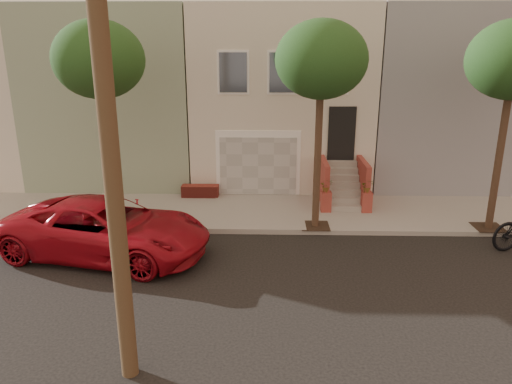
{
  "coord_description": "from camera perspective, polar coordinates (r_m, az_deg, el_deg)",
  "views": [
    {
      "loc": [
        -0.52,
        -10.5,
        5.73
      ],
      "look_at": [
        -0.87,
        3.0,
        1.55
      ],
      "focal_mm": 33.64,
      "sensor_mm": 36.0,
      "label": 1
    }
  ],
  "objects": [
    {
      "name": "ground",
      "position": [
        11.97,
        3.88,
        -11.45
      ],
      "size": [
        90.0,
        90.0,
        0.0
      ],
      "primitive_type": "plane",
      "color": "black",
      "rests_on": "ground"
    },
    {
      "name": "sidewalk",
      "position": [
        16.83,
        3.17,
        -2.46
      ],
      "size": [
        40.0,
        3.7,
        0.15
      ],
      "primitive_type": "cube",
      "color": "gray",
      "rests_on": "ground"
    },
    {
      "name": "house_row",
      "position": [
        21.79,
        2.91,
        11.68
      ],
      "size": [
        33.1,
        11.7,
        7.0
      ],
      "color": "silver",
      "rests_on": "sidewalk"
    },
    {
      "name": "tree_left",
      "position": [
        15.24,
        -18.19,
        14.59
      ],
      "size": [
        2.7,
        2.57,
        6.3
      ],
      "color": "#2D2116",
      "rests_on": "sidewalk"
    },
    {
      "name": "tree_mid",
      "position": [
        14.49,
        7.78,
        15.17
      ],
      "size": [
        2.7,
        2.57,
        6.3
      ],
      "color": "#2D2116",
      "rests_on": "sidewalk"
    },
    {
      "name": "pickup_truck",
      "position": [
        14.04,
        -17.38,
        -4.17
      ],
      "size": [
        6.23,
        3.84,
        1.61
      ],
      "primitive_type": "imported",
      "rotation": [
        0.0,
        0.0,
        1.36
      ],
      "color": "#A40E1A",
      "rests_on": "ground"
    }
  ]
}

